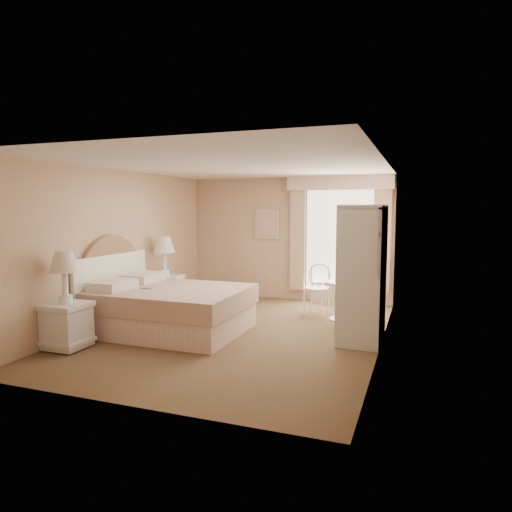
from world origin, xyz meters
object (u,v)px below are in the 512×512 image
at_px(bed, 164,306).
at_px(nightstand_near, 66,313).
at_px(nightstand_far, 165,283).
at_px(cafe_chair, 318,284).
at_px(round_table, 343,294).
at_px(armoire, 363,284).

distance_m(bed, nightstand_near, 1.45).
relative_size(nightstand_far, cafe_chair, 1.50).
bearing_deg(nightstand_near, cafe_chair, 50.22).
distance_m(bed, round_table, 2.96).
bearing_deg(nightstand_far, cafe_chair, 15.69).
relative_size(nightstand_near, armoire, 0.67).
bearing_deg(nightstand_far, round_table, 6.66).
height_order(nightstand_near, nightstand_far, nightstand_far).
xyz_separation_m(round_table, cafe_chair, (-0.52, 0.38, 0.08)).
distance_m(cafe_chair, armoire, 1.72).
bearing_deg(nightstand_far, armoire, -9.97).
distance_m(nightstand_near, armoire, 4.10).
relative_size(cafe_chair, armoire, 0.46).
distance_m(bed, armoire, 3.01).
height_order(bed, cafe_chair, bed).
distance_m(bed, cafe_chair, 2.80).
relative_size(bed, nightstand_near, 1.74).
height_order(nightstand_far, cafe_chair, nightstand_far).
relative_size(nightstand_near, round_table, 1.98).
bearing_deg(bed, round_table, 32.88).
height_order(round_table, armoire, armoire).
distance_m(nightstand_far, armoire, 3.72).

